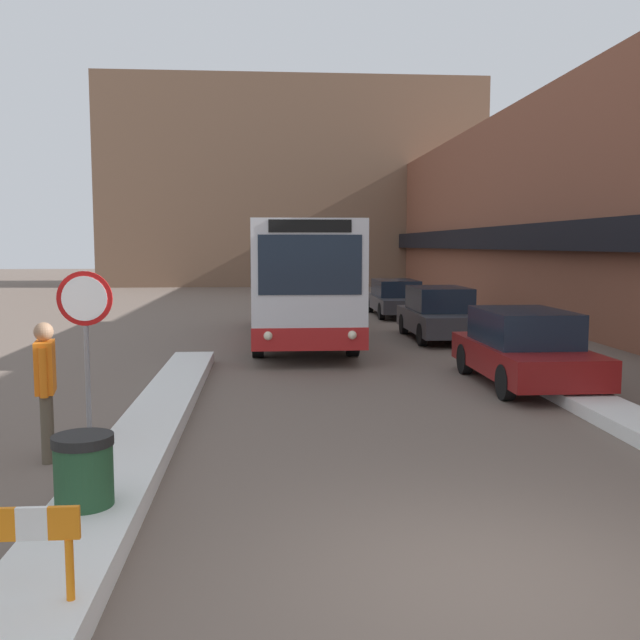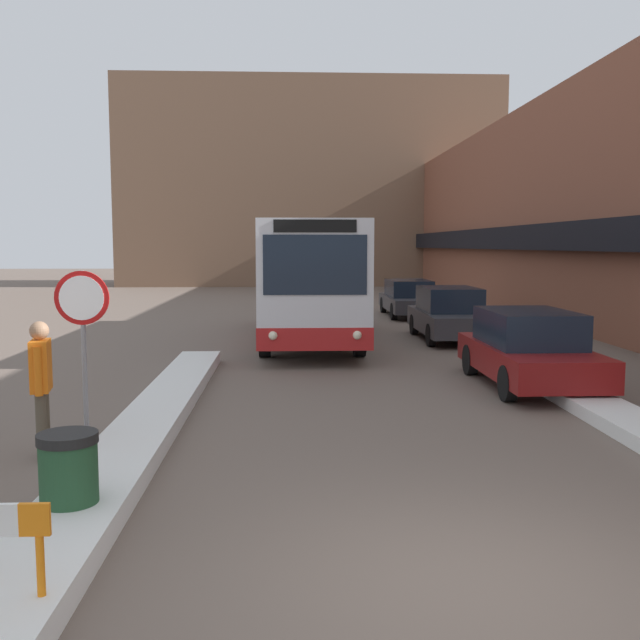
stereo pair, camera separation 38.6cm
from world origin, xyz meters
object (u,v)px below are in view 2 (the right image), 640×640
(city_bus, at_px, (309,278))
(pedestrian, at_px, (41,376))
(parked_car_middle, at_px, (449,314))
(parked_car_back, at_px, (409,298))
(trash_bin, at_px, (69,480))
(stop_sign, at_px, (83,318))
(parked_car_front, at_px, (529,349))

(city_bus, xyz_separation_m, pedestrian, (-3.80, -11.49, -0.73))
(parked_car_middle, relative_size, parked_car_back, 0.90)
(trash_bin, bearing_deg, city_bus, 78.78)
(city_bus, distance_m, pedestrian, 12.12)
(city_bus, relative_size, pedestrian, 5.74)
(stop_sign, height_order, trash_bin, stop_sign)
(pedestrian, bearing_deg, trash_bin, 12.86)
(parked_car_middle, bearing_deg, parked_car_back, 90.00)
(city_bus, xyz_separation_m, parked_car_back, (4.13, 6.95, -1.10))
(parked_car_front, relative_size, parked_car_middle, 1.01)
(parked_car_back, xyz_separation_m, stop_sign, (-7.60, -17.62, 1.04))
(city_bus, bearing_deg, parked_car_front, -59.77)
(parked_car_front, relative_size, parked_car_back, 0.91)
(city_bus, distance_m, stop_sign, 11.22)
(parked_car_front, height_order, trash_bin, parked_car_front)
(parked_car_back, height_order, pedestrian, pedestrian)
(pedestrian, relative_size, trash_bin, 1.89)
(parked_car_back, distance_m, stop_sign, 19.22)
(stop_sign, bearing_deg, trash_bin, -77.12)
(parked_car_middle, relative_size, stop_sign, 1.75)
(city_bus, height_order, parked_car_middle, city_bus)
(parked_car_back, xyz_separation_m, trash_bin, (-6.87, -20.80, -0.23))
(parked_car_middle, bearing_deg, stop_sign, -125.81)
(city_bus, height_order, trash_bin, city_bus)
(parked_car_front, bearing_deg, city_bus, 120.23)
(parked_car_middle, xyz_separation_m, stop_sign, (-7.60, -10.54, 1.00))
(city_bus, relative_size, parked_car_middle, 2.44)
(parked_car_back, height_order, stop_sign, stop_sign)
(parked_car_back, bearing_deg, parked_car_front, -90.00)
(parked_car_back, relative_size, pedestrian, 2.62)
(parked_car_back, bearing_deg, parked_car_middle, -90.00)
(trash_bin, bearing_deg, parked_car_middle, 63.38)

